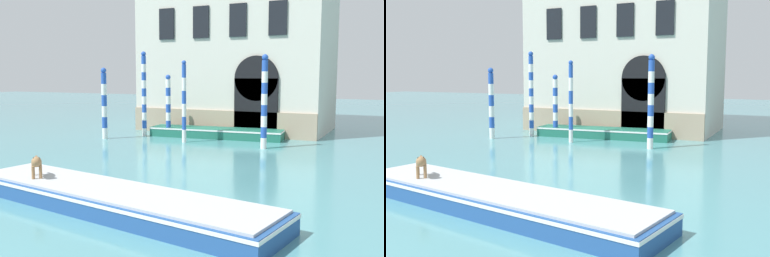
{
  "view_description": "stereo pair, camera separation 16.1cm",
  "coord_description": "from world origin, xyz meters",
  "views": [
    {
      "loc": [
        7.96,
        -2.95,
        3.33
      ],
      "look_at": [
        0.35,
        12.83,
        1.2
      ],
      "focal_mm": 42.0,
      "sensor_mm": 36.0,
      "label": 1
    },
    {
      "loc": [
        8.1,
        -2.88,
        3.33
      ],
      "look_at": [
        0.35,
        12.83,
        1.2
      ],
      "focal_mm": 42.0,
      "sensor_mm": 36.0,
      "label": 2
    }
  ],
  "objects": [
    {
      "name": "boat_moored_near_palazzo",
      "position": [
        -1.07,
        18.69,
        0.27
      ],
      "size": [
        7.13,
        2.2,
        0.51
      ],
      "rotation": [
        0.0,
        0.0,
        0.1
      ],
      "color": "#1E6651",
      "rests_on": "ground_plane"
    },
    {
      "name": "boat_foreground",
      "position": [
        1.5,
        5.88,
        0.29
      ],
      "size": [
        9.19,
        3.36,
        0.54
      ],
      "rotation": [
        0.0,
        0.0,
        -0.16
      ],
      "color": "#234C8C",
      "rests_on": "ground_plane"
    },
    {
      "name": "mooring_pole_2",
      "position": [
        -4.79,
        17.57,
        2.28
      ],
      "size": [
        0.25,
        0.25,
        4.52
      ],
      "color": "white",
      "rests_on": "ground_plane"
    },
    {
      "name": "mooring_pole_3",
      "position": [
        2.21,
        16.36,
        2.12
      ],
      "size": [
        0.28,
        0.28,
        4.2
      ],
      "color": "white",
      "rests_on": "ground_plane"
    },
    {
      "name": "mooring_pole_4",
      "position": [
        -3.48,
        17.86,
        1.67
      ],
      "size": [
        0.27,
        0.27,
        3.3
      ],
      "color": "white",
      "rests_on": "ground_plane"
    },
    {
      "name": "mooring_pole_0",
      "position": [
        -6.1,
        15.82,
        1.85
      ],
      "size": [
        0.28,
        0.28,
        3.65
      ],
      "color": "white",
      "rests_on": "ground_plane"
    },
    {
      "name": "dog_on_deck",
      "position": [
        -1.04,
        5.98,
        0.94
      ],
      "size": [
        0.72,
        0.72,
        0.62
      ],
      "rotation": [
        0.0,
        0.0,
        -0.78
      ],
      "color": "#997047",
      "rests_on": "boat_foreground"
    },
    {
      "name": "mooring_pole_1",
      "position": [
        -1.85,
        16.49,
        2.01
      ],
      "size": [
        0.21,
        0.21,
        3.99
      ],
      "color": "white",
      "rests_on": "ground_plane"
    }
  ]
}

